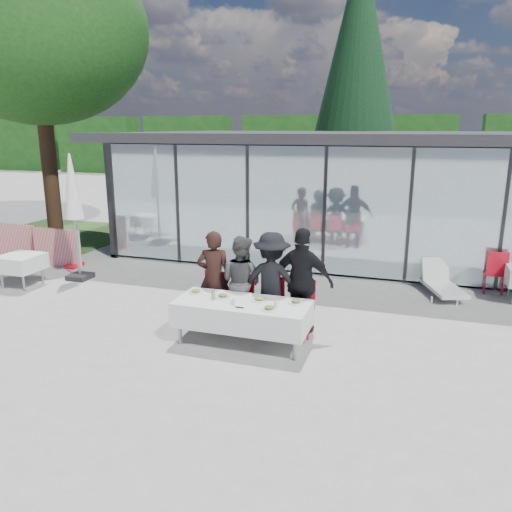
# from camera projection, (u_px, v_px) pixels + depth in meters

# --- Properties ---
(ground) EXTENTS (90.00, 90.00, 0.00)m
(ground) POSITION_uv_depth(u_px,v_px,m) (223.00, 334.00, 8.91)
(ground) COLOR #A4A29B
(ground) RESTS_ON ground
(pavilion) EXTENTS (14.80, 8.80, 3.44)m
(pavilion) POSITION_uv_depth(u_px,v_px,m) (381.00, 175.00, 15.29)
(pavilion) COLOR gray
(pavilion) RESTS_ON ground
(treeline) EXTENTS (62.50, 2.00, 4.40)m
(treeline) POSITION_uv_depth(u_px,v_px,m) (345.00, 148.00, 34.74)
(treeline) COLOR #143B12
(treeline) RESTS_ON ground
(dining_table) EXTENTS (2.26, 0.96, 0.75)m
(dining_table) POSITION_uv_depth(u_px,v_px,m) (242.00, 314.00, 8.38)
(dining_table) COLOR white
(dining_table) RESTS_ON ground
(diner_a) EXTENTS (0.79, 0.79, 1.76)m
(diner_a) POSITION_uv_depth(u_px,v_px,m) (214.00, 277.00, 9.26)
(diner_a) COLOR black
(diner_a) RESTS_ON ground
(diner_chair_a) EXTENTS (0.44, 0.44, 0.97)m
(diner_chair_a) POSITION_uv_depth(u_px,v_px,m) (214.00, 295.00, 9.32)
(diner_chair_a) COLOR red
(diner_chair_a) RESTS_ON ground
(diner_b) EXTENTS (1.06, 1.06, 1.70)m
(diner_b) POSITION_uv_depth(u_px,v_px,m) (241.00, 281.00, 9.10)
(diner_b) COLOR #545454
(diner_b) RESTS_ON ground
(diner_chair_b) EXTENTS (0.44, 0.44, 0.97)m
(diner_chair_b) POSITION_uv_depth(u_px,v_px,m) (241.00, 298.00, 9.16)
(diner_chair_b) COLOR red
(diner_chair_b) RESTS_ON ground
(diner_c) EXTENTS (1.24, 1.24, 1.80)m
(diner_c) POSITION_uv_depth(u_px,v_px,m) (272.00, 282.00, 8.92)
(diner_c) COLOR black
(diner_c) RESTS_ON ground
(diner_chair_c) EXTENTS (0.44, 0.44, 0.97)m
(diner_chair_c) POSITION_uv_depth(u_px,v_px,m) (271.00, 301.00, 8.99)
(diner_chair_c) COLOR red
(diner_chair_c) RESTS_ON ground
(diner_d) EXTENTS (1.23, 1.23, 1.91)m
(diner_d) POSITION_uv_depth(u_px,v_px,m) (302.00, 282.00, 8.73)
(diner_d) COLOR black
(diner_d) RESTS_ON ground
(diner_chair_d) EXTENTS (0.44, 0.44, 0.97)m
(diner_chair_d) POSITION_uv_depth(u_px,v_px,m) (302.00, 304.00, 8.82)
(diner_chair_d) COLOR red
(diner_chair_d) RESTS_ON ground
(plate_a) EXTENTS (0.28, 0.28, 0.07)m
(plate_a) POSITION_uv_depth(u_px,v_px,m) (196.00, 291.00, 8.78)
(plate_a) COLOR silver
(plate_a) RESTS_ON dining_table
(plate_b) EXTENTS (0.28, 0.28, 0.07)m
(plate_b) POSITION_uv_depth(u_px,v_px,m) (223.00, 296.00, 8.54)
(plate_b) COLOR silver
(plate_b) RESTS_ON dining_table
(plate_c) EXTENTS (0.28, 0.28, 0.07)m
(plate_c) POSITION_uv_depth(u_px,v_px,m) (260.00, 299.00, 8.37)
(plate_c) COLOR silver
(plate_c) RESTS_ON dining_table
(plate_d) EXTENTS (0.28, 0.28, 0.07)m
(plate_d) POSITION_uv_depth(u_px,v_px,m) (296.00, 302.00, 8.25)
(plate_d) COLOR silver
(plate_d) RESTS_ON dining_table
(plate_extra) EXTENTS (0.28, 0.28, 0.07)m
(plate_extra) POSITION_uv_depth(u_px,v_px,m) (269.00, 308.00, 7.96)
(plate_extra) COLOR silver
(plate_extra) RESTS_ON dining_table
(juice_bottle) EXTENTS (0.06, 0.06, 0.16)m
(juice_bottle) POSITION_uv_depth(u_px,v_px,m) (213.00, 295.00, 8.42)
(juice_bottle) COLOR #83AC47
(juice_bottle) RESTS_ON dining_table
(drinking_glasses) EXTENTS (0.77, 0.16, 0.10)m
(drinking_glasses) POSITION_uv_depth(u_px,v_px,m) (255.00, 303.00, 8.12)
(drinking_glasses) COLOR silver
(drinking_glasses) RESTS_ON dining_table
(folded_eyeglasses) EXTENTS (0.14, 0.03, 0.01)m
(folded_eyeglasses) POSITION_uv_depth(u_px,v_px,m) (239.00, 307.00, 8.05)
(folded_eyeglasses) COLOR black
(folded_eyeglasses) RESTS_ON dining_table
(spare_table_left) EXTENTS (0.86, 0.86, 0.74)m
(spare_table_left) POSITION_uv_depth(u_px,v_px,m) (21.00, 263.00, 11.46)
(spare_table_left) COLOR white
(spare_table_left) RESTS_ON ground
(spare_chair_b) EXTENTS (0.49, 0.49, 0.97)m
(spare_chair_b) POSITION_uv_depth(u_px,v_px,m) (495.00, 270.00, 10.94)
(spare_chair_b) COLOR red
(spare_chair_b) RESTS_ON ground
(market_umbrella) EXTENTS (0.50, 0.50, 3.00)m
(market_umbrella) POSITION_uv_depth(u_px,v_px,m) (73.00, 196.00, 11.63)
(market_umbrella) COLOR black
(market_umbrella) RESTS_ON ground
(lounger) EXTENTS (1.02, 1.46, 0.72)m
(lounger) POSITION_uv_depth(u_px,v_px,m) (441.00, 283.00, 10.99)
(lounger) COLOR white
(lounger) RESTS_ON ground
(deciduous_tree) EXTENTS (7.04, 6.40, 9.38)m
(deciduous_tree) POSITION_uv_depth(u_px,v_px,m) (36.00, 30.00, 15.37)
(deciduous_tree) COLOR #382316
(deciduous_tree) RESTS_ON ground
(conifer_tree) EXTENTS (4.00, 4.00, 10.50)m
(conifer_tree) POSITION_uv_depth(u_px,v_px,m) (358.00, 63.00, 19.23)
(conifer_tree) COLOR #382316
(conifer_tree) RESTS_ON ground
(grass_patch) EXTENTS (5.00, 5.00, 0.02)m
(grass_patch) POSITION_uv_depth(u_px,v_px,m) (57.00, 235.00, 16.99)
(grass_patch) COLOR #385926
(grass_patch) RESTS_ON ground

